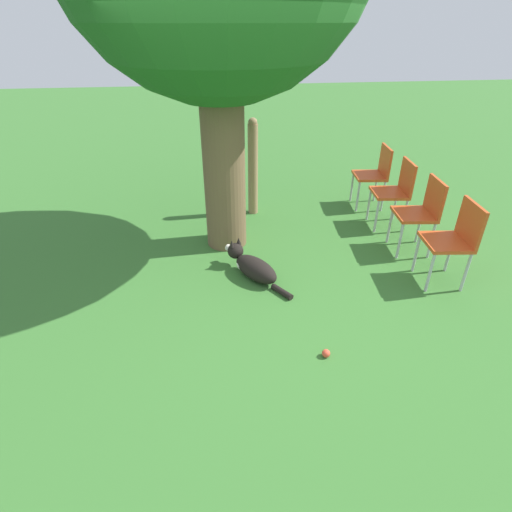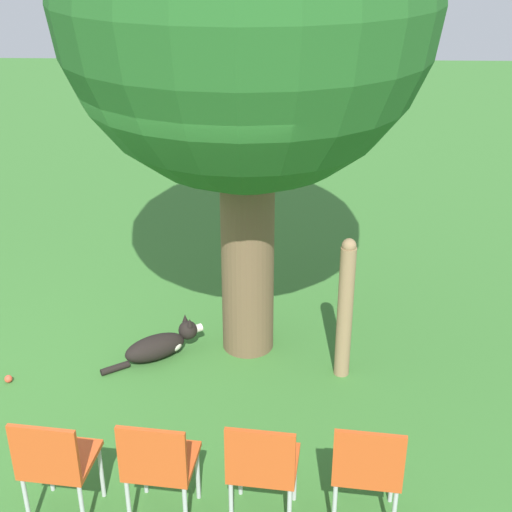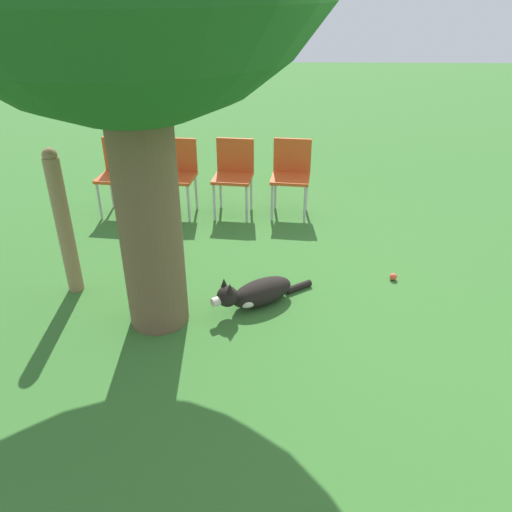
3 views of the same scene
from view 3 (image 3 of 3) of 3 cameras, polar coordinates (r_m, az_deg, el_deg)
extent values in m
plane|color=#38702D|center=(4.45, 1.22, -4.75)|extent=(30.00, 30.00, 0.00)
cylinder|color=brown|center=(3.73, -12.41, 7.50)|extent=(0.48, 0.48, 2.29)
ellipsoid|color=black|center=(4.32, 0.75, -4.13)|extent=(0.53, 0.62, 0.23)
ellipsoid|color=silver|center=(4.25, -1.07, -4.89)|extent=(0.29, 0.29, 0.14)
sphere|color=black|center=(4.13, -3.23, -4.62)|extent=(0.25, 0.25, 0.18)
cylinder|color=silver|center=(4.09, -4.47, -5.19)|extent=(0.11, 0.11, 0.07)
cone|color=black|center=(4.03, -2.93, -3.68)|extent=(0.06, 0.06, 0.08)
cone|color=black|center=(4.11, -3.61, -3.06)|extent=(0.06, 0.06, 0.08)
cylinder|color=black|center=(4.56, 4.94, -3.53)|extent=(0.20, 0.25, 0.06)
cylinder|color=#937551|center=(4.57, -20.99, 3.03)|extent=(0.13, 0.13, 1.24)
sphere|color=#937551|center=(4.35, -22.46, 10.62)|extent=(0.12, 0.12, 0.12)
cube|color=#D14C1E|center=(5.87, 3.99, 8.83)|extent=(0.47, 0.49, 0.04)
cube|color=#D14C1E|center=(5.98, 4.22, 11.41)|extent=(0.08, 0.44, 0.40)
cylinder|color=#B7B7BC|center=(5.78, 5.66, 5.87)|extent=(0.03, 0.03, 0.45)
cylinder|color=#B7B7BC|center=(5.80, 1.89, 6.10)|extent=(0.03, 0.03, 0.45)
cylinder|color=#B7B7BC|center=(6.11, 5.84, 7.16)|extent=(0.03, 0.03, 0.45)
cylinder|color=#B7B7BC|center=(6.13, 2.27, 7.38)|extent=(0.03, 0.03, 0.45)
cube|color=#D14C1E|center=(5.87, -2.63, 8.88)|extent=(0.47, 0.49, 0.04)
cube|color=#D14C1E|center=(5.98, -2.34, 11.46)|extent=(0.08, 0.44, 0.40)
cylinder|color=#B7B7BC|center=(5.76, -1.04, 5.94)|extent=(0.03, 0.03, 0.45)
cylinder|color=#B7B7BC|center=(5.83, -4.75, 6.13)|extent=(0.03, 0.03, 0.45)
cylinder|color=#B7B7BC|center=(6.09, -0.50, 7.24)|extent=(0.03, 0.03, 0.45)
cylinder|color=#B7B7BC|center=(6.16, -4.03, 7.41)|extent=(0.03, 0.03, 0.45)
cube|color=#D14C1E|center=(5.95, -9.17, 8.82)|extent=(0.47, 0.49, 0.04)
cube|color=#D14C1E|center=(6.06, -8.81, 11.37)|extent=(0.08, 0.44, 0.40)
cylinder|color=#B7B7BC|center=(5.82, -7.68, 5.94)|extent=(0.03, 0.03, 0.45)
cylinder|color=#B7B7BC|center=(5.93, -11.24, 6.08)|extent=(0.03, 0.03, 0.45)
cylinder|color=#B7B7BC|center=(6.15, -6.81, 7.23)|extent=(0.03, 0.03, 0.45)
cylinder|color=#B7B7BC|center=(6.25, -10.22, 7.35)|extent=(0.03, 0.03, 0.45)
cube|color=#D14C1E|center=(6.10, -15.44, 8.65)|extent=(0.47, 0.49, 0.04)
cube|color=#D14C1E|center=(6.21, -15.04, 11.16)|extent=(0.08, 0.44, 0.40)
cylinder|color=#B7B7BC|center=(5.96, -14.09, 5.86)|extent=(0.03, 0.03, 0.45)
cylinder|color=#B7B7BC|center=(6.11, -17.43, 5.96)|extent=(0.03, 0.03, 0.45)
cylinder|color=#B7B7BC|center=(6.27, -12.94, 7.14)|extent=(0.03, 0.03, 0.45)
cylinder|color=#B7B7BC|center=(6.41, -16.15, 7.21)|extent=(0.03, 0.03, 0.45)
sphere|color=#E54C33|center=(4.86, 15.47, -2.30)|extent=(0.07, 0.07, 0.07)
camera|label=1|loc=(4.71, 52.77, 17.44)|focal=28.00mm
camera|label=2|loc=(9.27, -6.99, 36.36)|focal=50.00mm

